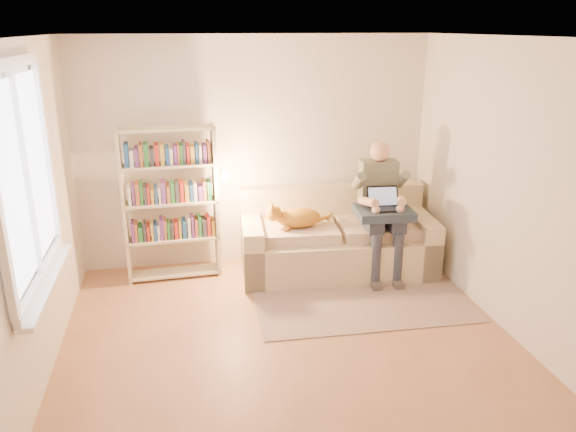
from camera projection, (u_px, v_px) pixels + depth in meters
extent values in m
plane|color=#9C6847|center=(296.00, 359.00, 4.75)|extent=(4.50, 4.50, 0.00)
cube|color=white|center=(298.00, 38.00, 3.91)|extent=(4.00, 4.50, 0.02)
cube|color=silver|center=(21.00, 232.00, 3.96)|extent=(0.02, 4.50, 2.60)
cube|color=silver|center=(530.00, 199.00, 4.70)|extent=(0.02, 4.50, 2.60)
cube|color=silver|center=(256.00, 153.00, 6.42)|extent=(4.00, 0.02, 2.60)
cube|color=silver|center=(416.00, 390.00, 2.24)|extent=(4.00, 0.02, 2.60)
plane|color=white|center=(25.00, 176.00, 4.04)|extent=(0.00, 1.50, 1.50)
cube|color=white|center=(9.00, 63.00, 3.79)|extent=(0.05, 1.50, 0.08)
cube|color=white|center=(42.00, 276.00, 4.29)|extent=(0.05, 1.50, 0.08)
cube|color=white|center=(26.00, 176.00, 4.04)|extent=(0.04, 0.05, 1.50)
cube|color=white|center=(48.00, 282.00, 4.32)|extent=(0.12, 1.52, 0.04)
cube|color=beige|center=(337.00, 252.00, 6.41)|extent=(2.22, 1.13, 0.45)
cube|color=beige|center=(331.00, 204.00, 6.61)|extent=(2.16, 0.38, 0.46)
cube|color=beige|center=(252.00, 248.00, 6.27)|extent=(0.29, 0.98, 0.64)
cube|color=beige|center=(419.00, 241.00, 6.48)|extent=(0.29, 0.98, 0.64)
cube|color=beige|center=(295.00, 232.00, 6.21)|extent=(0.96, 0.71, 0.13)
cube|color=beige|center=(380.00, 228.00, 6.32)|extent=(0.96, 0.71, 0.13)
cube|color=slate|center=(378.00, 185.00, 6.24)|extent=(0.42, 0.25, 0.55)
sphere|color=tan|center=(380.00, 151.00, 6.10)|extent=(0.22, 0.22, 0.22)
cube|color=#2E3340|center=(372.00, 221.00, 6.08)|extent=(0.20, 0.46, 0.17)
cube|color=#2E3340|center=(393.00, 220.00, 6.11)|extent=(0.20, 0.46, 0.17)
cylinder|color=#2E3340|center=(375.00, 260.00, 6.00)|extent=(0.12, 0.12, 0.60)
cylinder|color=#2E3340|center=(397.00, 259.00, 6.02)|extent=(0.12, 0.12, 0.60)
ellipsoid|color=#F7A630|center=(296.00, 218.00, 6.13)|extent=(0.51, 0.29, 0.22)
sphere|color=#F7A630|center=(271.00, 214.00, 6.03)|extent=(0.17, 0.17, 0.17)
cylinder|color=#F7A630|center=(318.00, 219.00, 6.22)|extent=(0.24, 0.07, 0.07)
cube|color=#23313E|center=(384.00, 212.00, 6.05)|extent=(0.63, 0.53, 0.09)
cube|color=black|center=(385.00, 209.00, 5.99)|extent=(0.36, 0.26, 0.02)
cube|color=black|center=(383.00, 196.00, 6.07)|extent=(0.35, 0.14, 0.21)
plane|color=#8CA5CC|center=(383.00, 196.00, 6.07)|extent=(0.32, 0.16, 0.28)
cube|color=beige|center=(124.00, 208.00, 5.95)|extent=(0.05, 0.26, 1.70)
cube|color=beige|center=(216.00, 201.00, 6.16)|extent=(0.05, 0.26, 1.70)
cube|color=beige|center=(176.00, 272.00, 6.31)|extent=(1.02, 0.30, 0.03)
cube|color=beige|center=(173.00, 238.00, 6.18)|extent=(1.02, 0.30, 0.03)
cube|color=beige|center=(171.00, 202.00, 6.05)|extent=(1.02, 0.30, 0.03)
cube|color=beige|center=(168.00, 165.00, 5.92)|extent=(1.02, 0.30, 0.03)
cube|color=beige|center=(165.00, 128.00, 5.79)|extent=(1.02, 0.30, 0.03)
cube|color=#267233|center=(172.00, 228.00, 6.14)|extent=(0.87, 0.24, 0.20)
cube|color=#333338|center=(170.00, 192.00, 6.01)|extent=(0.87, 0.24, 0.20)
cube|color=#B2261E|center=(167.00, 154.00, 5.88)|extent=(0.87, 0.24, 0.20)
cylinder|color=silver|center=(209.00, 197.00, 6.13)|extent=(0.09, 0.09, 0.04)
cone|color=silver|center=(223.00, 176.00, 5.98)|extent=(0.12, 0.14, 0.14)
cube|color=gray|center=(362.00, 300.00, 5.76)|extent=(2.22, 1.35, 0.01)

